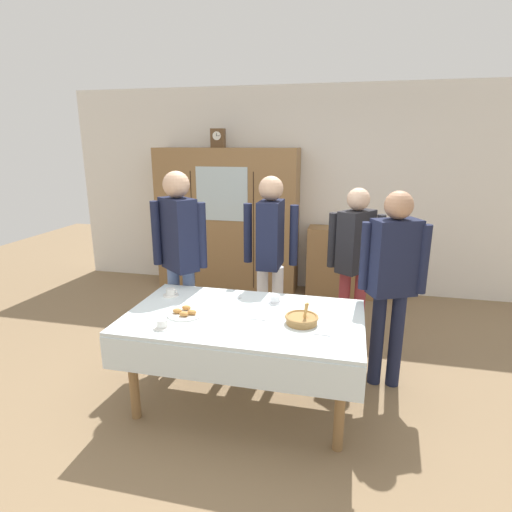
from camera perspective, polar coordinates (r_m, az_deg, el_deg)
ground_plane at (r=3.64m, az=-0.75°, el=-17.66°), size 12.00×12.00×0.00m
back_wall at (r=5.69m, az=5.64°, el=8.98°), size 6.40×0.10×2.70m
dining_table at (r=3.12m, az=-1.83°, el=-10.01°), size 1.76×1.03×0.74m
wall_cabinet at (r=5.65m, az=-3.98°, el=4.97°), size 1.91×0.46×1.92m
mantel_clock at (r=5.59m, az=-5.28°, el=15.94°), size 0.18×0.11×0.24m
bookshelf_low at (r=5.58m, az=12.38°, el=-0.83°), size 1.02×0.35×0.91m
book_stack at (r=5.46m, az=12.68°, el=4.20°), size 0.16×0.21×0.09m
tea_cup_far_left at (r=3.33m, az=2.66°, el=-6.00°), size 0.13×0.13×0.06m
tea_cup_front_edge at (r=2.97m, az=-12.86°, el=-9.20°), size 0.13×0.13×0.06m
tea_cup_mid_right at (r=3.55m, az=-11.71°, el=-5.00°), size 0.13×0.13×0.06m
bread_basket at (r=2.98m, az=6.36°, el=-8.65°), size 0.24×0.24×0.16m
pastry_plate at (r=3.16m, az=-9.76°, el=-7.75°), size 0.28×0.28×0.05m
spoon_near_right at (r=3.43m, az=-2.66°, el=-5.78°), size 0.12×0.02×0.01m
spoon_near_left at (r=3.02m, az=0.67°, el=-8.81°), size 0.12×0.02×0.01m
spoon_far_right at (r=2.84m, az=9.51°, el=-10.74°), size 0.12×0.02×0.01m
person_behind_table_left at (r=3.90m, az=2.01°, el=1.34°), size 0.52×0.36×1.70m
person_beside_shelf at (r=4.05m, az=13.52°, el=0.36°), size 0.52×0.41×1.59m
person_near_right_end at (r=3.44m, az=18.39°, el=-2.11°), size 0.52×0.33×1.64m
person_by_cabinet at (r=3.78m, az=-10.56°, el=1.26°), size 0.52×0.38×1.75m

